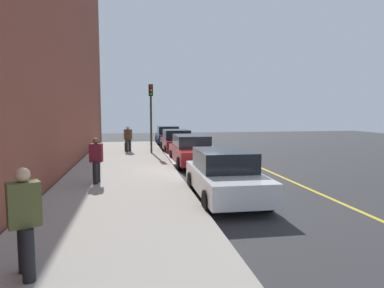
{
  "coord_description": "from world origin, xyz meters",
  "views": [
    {
      "loc": [
        15.24,
        -2.84,
        2.7
      ],
      "look_at": [
        0.75,
        -0.32,
        1.3
      ],
      "focal_mm": 31.73,
      "sensor_mm": 36.0,
      "label": 1
    }
  ],
  "objects_px": {
    "parked_car_maroon": "(177,141)",
    "rolling_suitcase": "(126,147)",
    "parked_car_red": "(192,150)",
    "pedestrian_brown_coat": "(128,138)",
    "parked_car_navy": "(168,135)",
    "pedestrian_burgundy_coat": "(96,159)",
    "pedestrian_olive_coat": "(25,219)",
    "parked_car_white": "(225,175)",
    "traffic_light_pole": "(151,107)"
  },
  "relations": [
    {
      "from": "parked_car_white",
      "to": "pedestrian_burgundy_coat",
      "type": "relative_size",
      "value": 2.71
    },
    {
      "from": "parked_car_maroon",
      "to": "rolling_suitcase",
      "type": "relative_size",
      "value": 4.58
    },
    {
      "from": "traffic_light_pole",
      "to": "parked_car_red",
      "type": "bearing_deg",
      "value": 22.83
    },
    {
      "from": "pedestrian_olive_coat",
      "to": "parked_car_white",
      "type": "bearing_deg",
      "value": 135.97
    },
    {
      "from": "parked_car_red",
      "to": "traffic_light_pole",
      "type": "relative_size",
      "value": 1.09
    },
    {
      "from": "parked_car_white",
      "to": "rolling_suitcase",
      "type": "distance_m",
      "value": 12.87
    },
    {
      "from": "traffic_light_pole",
      "to": "parked_car_navy",
      "type": "bearing_deg",
      "value": 165.4
    },
    {
      "from": "pedestrian_brown_coat",
      "to": "pedestrian_olive_coat",
      "type": "bearing_deg",
      "value": -4.58
    },
    {
      "from": "parked_car_maroon",
      "to": "pedestrian_brown_coat",
      "type": "distance_m",
      "value": 3.15
    },
    {
      "from": "parked_car_red",
      "to": "parked_car_white",
      "type": "relative_size",
      "value": 1.05
    },
    {
      "from": "parked_car_red",
      "to": "traffic_light_pole",
      "type": "xyz_separation_m",
      "value": [
        -4.29,
        -1.81,
        2.25
      ]
    },
    {
      "from": "parked_car_maroon",
      "to": "pedestrian_burgundy_coat",
      "type": "relative_size",
      "value": 2.54
    },
    {
      "from": "parked_car_navy",
      "to": "traffic_light_pole",
      "type": "distance_m",
      "value": 7.09
    },
    {
      "from": "parked_car_red",
      "to": "pedestrian_olive_coat",
      "type": "relative_size",
      "value": 2.69
    },
    {
      "from": "parked_car_navy",
      "to": "pedestrian_burgundy_coat",
      "type": "distance_m",
      "value": 15.75
    },
    {
      "from": "parked_car_navy",
      "to": "parked_car_red",
      "type": "bearing_deg",
      "value": 0.59
    },
    {
      "from": "parked_car_maroon",
      "to": "parked_car_white",
      "type": "distance_m",
      "value": 12.02
    },
    {
      "from": "parked_car_navy",
      "to": "pedestrian_olive_coat",
      "type": "relative_size",
      "value": 2.41
    },
    {
      "from": "pedestrian_olive_coat",
      "to": "pedestrian_burgundy_coat",
      "type": "height_order",
      "value": "pedestrian_olive_coat"
    },
    {
      "from": "parked_car_red",
      "to": "pedestrian_burgundy_coat",
      "type": "height_order",
      "value": "pedestrian_burgundy_coat"
    },
    {
      "from": "parked_car_navy",
      "to": "pedestrian_burgundy_coat",
      "type": "xyz_separation_m",
      "value": [
        15.2,
        -4.11,
        0.26
      ]
    },
    {
      "from": "parked_car_red",
      "to": "rolling_suitcase",
      "type": "distance_m",
      "value": 6.58
    },
    {
      "from": "parked_car_navy",
      "to": "parked_car_red",
      "type": "relative_size",
      "value": 0.9
    },
    {
      "from": "parked_car_navy",
      "to": "rolling_suitcase",
      "type": "relative_size",
      "value": 4.57
    },
    {
      "from": "parked_car_red",
      "to": "pedestrian_brown_coat",
      "type": "distance_m",
      "value": 6.07
    },
    {
      "from": "parked_car_navy",
      "to": "traffic_light_pole",
      "type": "height_order",
      "value": "traffic_light_pole"
    },
    {
      "from": "traffic_light_pole",
      "to": "pedestrian_olive_coat",
      "type": "bearing_deg",
      "value": -9.96
    },
    {
      "from": "parked_car_white",
      "to": "traffic_light_pole",
      "type": "height_order",
      "value": "traffic_light_pole"
    },
    {
      "from": "parked_car_red",
      "to": "parked_car_white",
      "type": "bearing_deg",
      "value": -1.1
    },
    {
      "from": "parked_car_navy",
      "to": "pedestrian_brown_coat",
      "type": "bearing_deg",
      "value": -28.91
    },
    {
      "from": "parked_car_navy",
      "to": "parked_car_maroon",
      "type": "relative_size",
      "value": 1.0
    },
    {
      "from": "traffic_light_pole",
      "to": "rolling_suitcase",
      "type": "xyz_separation_m",
      "value": [
        -1.35,
        -1.56,
        -2.58
      ]
    },
    {
      "from": "parked_car_navy",
      "to": "pedestrian_brown_coat",
      "type": "height_order",
      "value": "pedestrian_brown_coat"
    },
    {
      "from": "parked_car_red",
      "to": "pedestrian_brown_coat",
      "type": "relative_size",
      "value": 2.8
    },
    {
      "from": "pedestrian_brown_coat",
      "to": "traffic_light_pole",
      "type": "height_order",
      "value": "traffic_light_pole"
    },
    {
      "from": "pedestrian_brown_coat",
      "to": "parked_car_navy",
      "type": "bearing_deg",
      "value": 151.09
    },
    {
      "from": "traffic_light_pole",
      "to": "pedestrian_burgundy_coat",
      "type": "bearing_deg",
      "value": -15.51
    },
    {
      "from": "traffic_light_pole",
      "to": "rolling_suitcase",
      "type": "relative_size",
      "value": 4.66
    },
    {
      "from": "pedestrian_brown_coat",
      "to": "pedestrian_olive_coat",
      "type": "xyz_separation_m",
      "value": [
        16.52,
        -1.32,
        0.04
      ]
    },
    {
      "from": "parked_car_white",
      "to": "pedestrian_brown_coat",
      "type": "xyz_separation_m",
      "value": [
        -11.94,
        -3.1,
        0.27
      ]
    },
    {
      "from": "pedestrian_burgundy_coat",
      "to": "rolling_suitcase",
      "type": "height_order",
      "value": "pedestrian_burgundy_coat"
    },
    {
      "from": "parked_car_maroon",
      "to": "parked_car_white",
      "type": "xyz_separation_m",
      "value": [
        12.02,
        -0.03,
        0.0
      ]
    },
    {
      "from": "parked_car_red",
      "to": "pedestrian_burgundy_coat",
      "type": "xyz_separation_m",
      "value": [
        4.41,
        -4.22,
        0.26
      ]
    },
    {
      "from": "parked_car_red",
      "to": "pedestrian_brown_coat",
      "type": "height_order",
      "value": "pedestrian_brown_coat"
    },
    {
      "from": "pedestrian_brown_coat",
      "to": "traffic_light_pole",
      "type": "distance_m",
      "value": 2.59
    },
    {
      "from": "parked_car_red",
      "to": "pedestrian_olive_coat",
      "type": "bearing_deg",
      "value": -21.81
    },
    {
      "from": "parked_car_navy",
      "to": "pedestrian_burgundy_coat",
      "type": "relative_size",
      "value": 2.54
    },
    {
      "from": "parked_car_white",
      "to": "parked_car_red",
      "type": "bearing_deg",
      "value": 178.9
    },
    {
      "from": "parked_car_maroon",
      "to": "rolling_suitcase",
      "type": "xyz_separation_m",
      "value": [
        -0.43,
        -3.27,
        -0.33
      ]
    },
    {
      "from": "parked_car_maroon",
      "to": "pedestrian_brown_coat",
      "type": "xyz_separation_m",
      "value": [
        0.08,
        -3.14,
        0.27
      ]
    }
  ]
}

